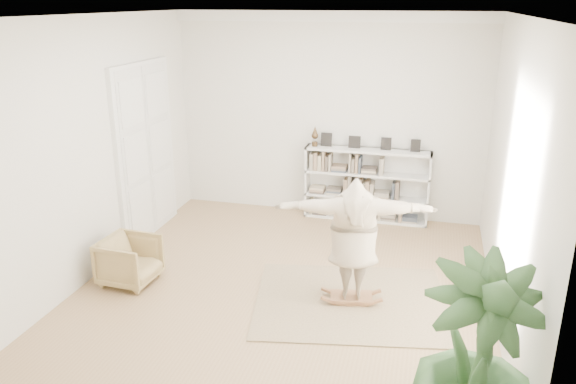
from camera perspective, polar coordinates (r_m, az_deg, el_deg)
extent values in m
plane|color=#9B7850|center=(7.91, -0.23, -9.55)|extent=(6.00, 6.00, 0.00)
plane|color=silver|center=(10.07, 4.13, 7.63)|extent=(5.50, 0.00, 5.50)
plane|color=silver|center=(4.57, -9.94, -7.00)|extent=(5.50, 0.00, 5.50)
plane|color=silver|center=(8.33, -18.92, 4.23)|extent=(0.00, 6.00, 6.00)
plane|color=silver|center=(7.07, 21.85, 1.34)|extent=(0.00, 6.00, 6.00)
plane|color=white|center=(6.95, -0.28, 17.52)|extent=(6.00, 6.00, 0.00)
cube|color=white|center=(9.82, 4.31, 17.39)|extent=(5.50, 0.12, 0.18)
cube|color=white|center=(9.49, -14.25, 3.89)|extent=(0.08, 1.78, 2.92)
cube|color=silver|center=(9.14, -15.32, 3.23)|extent=(0.06, 0.78, 2.80)
cube|color=silver|center=(9.82, -13.05, 4.48)|extent=(0.06, 0.78, 2.80)
cube|color=silver|center=(10.24, 1.96, 1.20)|extent=(0.04, 0.35, 1.30)
cube|color=silver|center=(10.02, 14.10, 0.22)|extent=(0.04, 0.35, 1.30)
cube|color=silver|center=(10.22, 8.07, 0.98)|extent=(2.20, 0.04, 1.30)
cube|color=silver|center=(10.29, 7.81, -2.61)|extent=(2.20, 0.35, 0.04)
cube|color=silver|center=(10.14, 7.91, -0.46)|extent=(2.20, 0.35, 0.04)
cube|color=silver|center=(10.01, 8.02, 1.86)|extent=(2.20, 0.35, 0.04)
cube|color=silver|center=(9.90, 8.13, 4.18)|extent=(2.20, 0.35, 0.04)
cube|color=black|center=(10.02, 3.93, 5.34)|extent=(0.18, 0.07, 0.24)
cube|color=black|center=(9.94, 6.77, 5.14)|extent=(0.18, 0.07, 0.24)
cube|color=black|center=(9.88, 9.94, 4.91)|extent=(0.18, 0.07, 0.24)
cube|color=black|center=(9.86, 12.84, 4.68)|extent=(0.18, 0.07, 0.24)
imported|color=tan|center=(8.17, -15.78, -6.72)|extent=(0.77, 0.75, 0.66)
cube|color=tan|center=(7.57, 6.42, -10.98)|extent=(2.82, 2.42, 0.02)
cube|color=brown|center=(7.54, 6.44, -10.52)|extent=(0.59, 0.42, 0.03)
cube|color=brown|center=(7.56, 6.43, -10.77)|extent=(0.37, 0.12, 0.04)
cube|color=brown|center=(7.56, 6.43, -10.77)|extent=(0.37, 0.12, 0.04)
cube|color=brown|center=(7.54, 6.44, -10.52)|extent=(0.22, 0.09, 0.11)
cube|color=brown|center=(7.54, 6.44, -10.52)|extent=(0.22, 0.09, 0.11)
imported|color=#BCA98D|center=(7.15, 6.70, -4.46)|extent=(2.06, 0.89, 1.62)
imported|color=#31582C|center=(5.08, 18.62, -16.38)|extent=(1.34, 1.34, 1.84)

